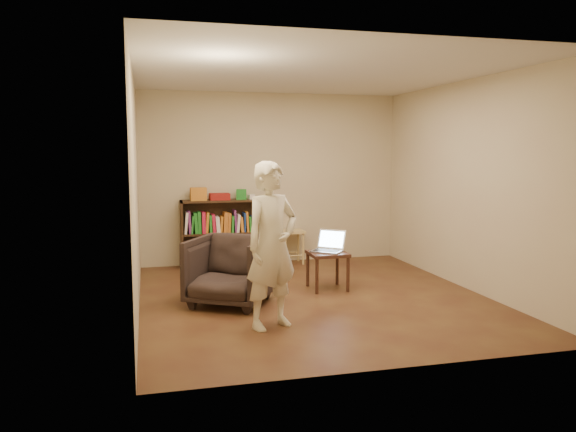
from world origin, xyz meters
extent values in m
plane|color=#3E1C14|center=(0.00, 0.00, 0.00)|extent=(4.50, 4.50, 0.00)
plane|color=silver|center=(0.00, 0.00, 2.60)|extent=(4.50, 4.50, 0.00)
plane|color=beige|center=(0.00, 2.25, 1.30)|extent=(4.00, 0.00, 4.00)
plane|color=beige|center=(-2.00, 0.00, 1.30)|extent=(0.00, 4.50, 4.50)
plane|color=beige|center=(2.00, 0.00, 1.30)|extent=(0.00, 4.50, 4.50)
cube|color=black|center=(-1.40, 2.08, 0.50)|extent=(0.03, 0.30, 1.00)
cube|color=black|center=(-0.23, 2.08, 0.50)|extent=(0.03, 0.30, 1.00)
cube|color=black|center=(-0.81, 2.22, 0.50)|extent=(1.20, 0.02, 1.00)
cube|color=black|center=(-0.81, 2.08, 0.01)|extent=(1.20, 0.30, 0.03)
cube|color=black|center=(-0.81, 2.08, 0.50)|extent=(1.14, 0.30, 0.03)
cube|color=black|center=(-0.81, 2.08, 0.98)|extent=(1.20, 0.30, 0.03)
cube|color=#C77723|center=(-1.15, 2.07, 1.09)|extent=(0.23, 0.17, 0.19)
cube|color=maroon|center=(-0.83, 2.09, 1.05)|extent=(0.29, 0.22, 0.10)
cube|color=#217C24|center=(-0.50, 2.09, 1.08)|extent=(0.17, 0.17, 0.15)
cube|color=white|center=(-0.35, 2.09, 1.04)|extent=(0.11, 0.11, 0.07)
cube|color=tan|center=(0.27, 2.03, 0.49)|extent=(0.35, 0.35, 0.04)
cylinder|color=tan|center=(0.13, 1.89, 0.24)|extent=(0.03, 0.03, 0.47)
cylinder|color=tan|center=(0.41, 1.89, 0.24)|extent=(0.03, 0.03, 0.47)
cylinder|color=tan|center=(0.13, 2.17, 0.24)|extent=(0.03, 0.03, 0.47)
cylinder|color=tan|center=(0.41, 2.17, 0.24)|extent=(0.03, 0.03, 0.47)
imported|color=black|center=(-1.00, -0.05, 0.39)|extent=(1.15, 1.15, 0.77)
cube|color=black|center=(0.29, 0.35, 0.45)|extent=(0.46, 0.46, 0.04)
cylinder|color=black|center=(0.09, 0.15, 0.21)|extent=(0.04, 0.04, 0.43)
cylinder|color=black|center=(0.49, 0.15, 0.21)|extent=(0.04, 0.04, 0.43)
cylinder|color=black|center=(0.09, 0.55, 0.21)|extent=(0.04, 0.04, 0.43)
cylinder|color=black|center=(0.49, 0.55, 0.21)|extent=(0.04, 0.04, 0.43)
cube|color=#A9A8AD|center=(0.27, 0.35, 0.48)|extent=(0.44, 0.43, 0.02)
cube|color=black|center=(0.27, 0.35, 0.49)|extent=(0.32, 0.30, 0.00)
cube|color=#A9A8AD|center=(0.38, 0.49, 0.61)|extent=(0.34, 0.31, 0.24)
cube|color=#B6DEFF|center=(0.38, 0.49, 0.61)|extent=(0.29, 0.27, 0.19)
imported|color=beige|center=(-0.72, -0.96, 0.82)|extent=(0.70, 0.60, 1.63)
camera|label=1|loc=(-1.89, -6.21, 1.74)|focal=35.00mm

